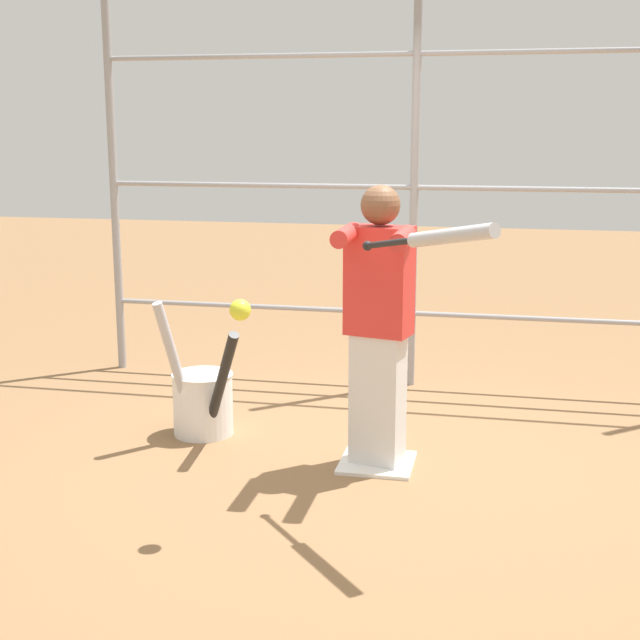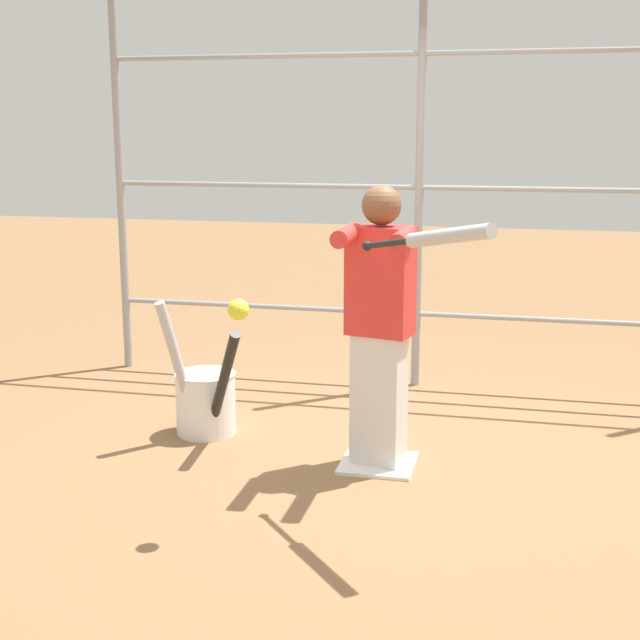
{
  "view_description": "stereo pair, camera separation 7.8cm",
  "coord_description": "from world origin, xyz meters",
  "px_view_note": "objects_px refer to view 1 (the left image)",
  "views": [
    {
      "loc": [
        -0.67,
        4.58,
        1.82
      ],
      "look_at": [
        0.24,
        0.36,
        0.88
      ],
      "focal_mm": 50.0,
      "sensor_mm": 36.0,
      "label": 1
    },
    {
      "loc": [
        -0.75,
        4.57,
        1.82
      ],
      "look_at": [
        0.24,
        0.36,
        0.88
      ],
      "focal_mm": 50.0,
      "sensor_mm": 36.0,
      "label": 2
    }
  ],
  "objects_px": {
    "batter": "(378,319)",
    "bat_bucket": "(202,400)",
    "baseball_bat_swinging": "(440,237)",
    "softball_in_flight": "(240,310)"
  },
  "relations": [
    {
      "from": "batter",
      "to": "bat_bucket",
      "type": "relative_size",
      "value": 1.77
    },
    {
      "from": "batter",
      "to": "bat_bucket",
      "type": "distance_m",
      "value": 1.29
    },
    {
      "from": "baseball_bat_swinging",
      "to": "bat_bucket",
      "type": "xyz_separation_m",
      "value": [
        1.47,
        -1.03,
        -1.14
      ]
    },
    {
      "from": "baseball_bat_swinging",
      "to": "bat_bucket",
      "type": "relative_size",
      "value": 0.76
    },
    {
      "from": "batter",
      "to": "softball_in_flight",
      "type": "height_order",
      "value": "batter"
    },
    {
      "from": "bat_bucket",
      "to": "batter",
      "type": "bearing_deg",
      "value": 165.83
    },
    {
      "from": "batter",
      "to": "baseball_bat_swinging",
      "type": "xyz_separation_m",
      "value": [
        -0.37,
        0.75,
        0.53
      ]
    },
    {
      "from": "batter",
      "to": "baseball_bat_swinging",
      "type": "height_order",
      "value": "batter"
    },
    {
      "from": "bat_bucket",
      "to": "softball_in_flight",
      "type": "bearing_deg",
      "value": 117.68
    },
    {
      "from": "bat_bucket",
      "to": "baseball_bat_swinging",
      "type": "bearing_deg",
      "value": 144.94
    }
  ]
}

